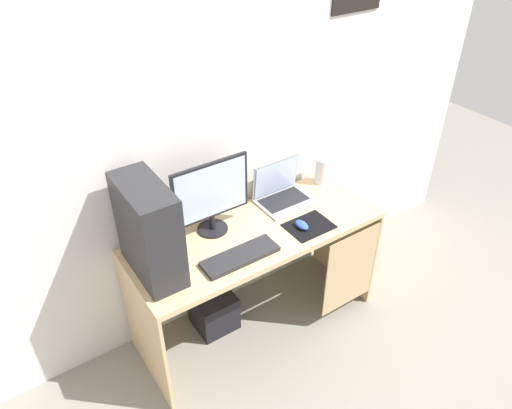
{
  "coord_description": "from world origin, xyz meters",
  "views": [
    {
      "loc": [
        -1.19,
        -1.76,
        2.42
      ],
      "look_at": [
        0.0,
        0.0,
        0.93
      ],
      "focal_mm": 33.81,
      "sensor_mm": 36.0,
      "label": 1
    }
  ],
  "objects": [
    {
      "name": "subwoofer",
      "position": [
        -0.23,
        0.13,
        0.12
      ],
      "size": [
        0.25,
        0.25,
        0.25
      ],
      "primitive_type": "cube",
      "color": "black",
      "rests_on": "ground_plane"
    },
    {
      "name": "desk",
      "position": [
        0.02,
        -0.01,
        0.6
      ],
      "size": [
        1.46,
        0.56,
        0.75
      ],
      "color": "tan",
      "rests_on": "ground_plane"
    },
    {
      "name": "keyboard",
      "position": [
        -0.2,
        -0.14,
        0.76
      ],
      "size": [
        0.42,
        0.14,
        0.02
      ],
      "primitive_type": "cube",
      "color": "#232326",
      "rests_on": "desk"
    },
    {
      "name": "speaker",
      "position": [
        0.63,
        0.19,
        0.83
      ],
      "size": [
        0.09,
        0.09,
        0.17
      ],
      "primitive_type": "cylinder",
      "color": "silver",
      "rests_on": "desk"
    },
    {
      "name": "ground_plane",
      "position": [
        0.0,
        0.0,
        0.0
      ],
      "size": [
        8.0,
        8.0,
        0.0
      ],
      "primitive_type": "plane",
      "color": "gray"
    },
    {
      "name": "laptop",
      "position": [
        0.3,
        0.17,
        0.8
      ],
      "size": [
        0.32,
        0.24,
        0.25
      ],
      "color": "#9EA3A8",
      "rests_on": "desk"
    },
    {
      "name": "mousepad",
      "position": [
        0.27,
        -0.13,
        0.75
      ],
      "size": [
        0.26,
        0.2,
        0.0
      ],
      "primitive_type": "cube",
      "color": "black",
      "rests_on": "desk"
    },
    {
      "name": "monitor",
      "position": [
        -0.2,
        0.14,
        0.98
      ],
      "size": [
        0.45,
        0.17,
        0.44
      ],
      "color": "black",
      "rests_on": "desk"
    },
    {
      "name": "wall_back",
      "position": [
        0.0,
        0.32,
        1.3
      ],
      "size": [
        4.0,
        0.05,
        2.6
      ],
      "color": "silver",
      "rests_on": "ground_plane"
    },
    {
      "name": "pc_tower",
      "position": [
        -0.6,
        0.02,
        1.0
      ],
      "size": [
        0.19,
        0.42,
        0.5
      ],
      "primitive_type": "cube",
      "color": "#232326",
      "rests_on": "desk"
    },
    {
      "name": "mouse_left",
      "position": [
        0.23,
        -0.12,
        0.77
      ],
      "size": [
        0.06,
        0.1,
        0.03
      ],
      "primitive_type": "ellipsoid",
      "color": "#2D51B2",
      "rests_on": "mousepad"
    }
  ]
}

